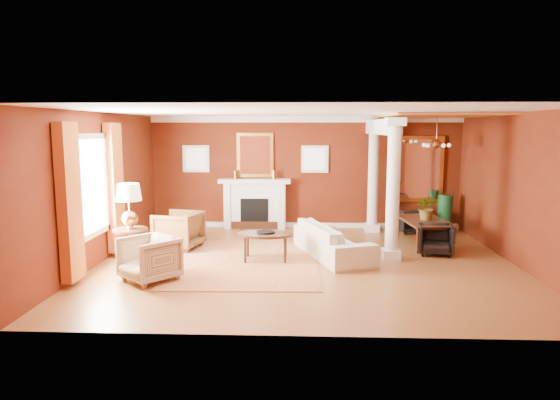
{
  "coord_description": "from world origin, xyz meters",
  "views": [
    {
      "loc": [
        -0.12,
        -9.48,
        2.6
      ],
      "look_at": [
        -0.53,
        0.53,
        1.15
      ],
      "focal_mm": 32.0,
      "sensor_mm": 36.0,
      "label": 1
    }
  ],
  "objects_px": {
    "armchair_leopard": "(178,228)",
    "dining_table": "(426,225)",
    "sofa": "(333,235)",
    "side_table": "(129,211)",
    "coffee_table": "(266,235)",
    "armchair_stripe": "(149,257)"
  },
  "relations": [
    {
      "from": "sofa",
      "to": "armchair_stripe",
      "type": "height_order",
      "value": "sofa"
    },
    {
      "from": "armchair_leopard",
      "to": "side_table",
      "type": "distance_m",
      "value": 1.7
    },
    {
      "from": "armchair_leopard",
      "to": "coffee_table",
      "type": "height_order",
      "value": "armchair_leopard"
    },
    {
      "from": "sofa",
      "to": "coffee_table",
      "type": "relative_size",
      "value": 2.11
    },
    {
      "from": "dining_table",
      "to": "coffee_table",
      "type": "bearing_deg",
      "value": 107.24
    },
    {
      "from": "armchair_leopard",
      "to": "coffee_table",
      "type": "relative_size",
      "value": 0.82
    },
    {
      "from": "armchair_leopard",
      "to": "side_table",
      "type": "relative_size",
      "value": 0.57
    },
    {
      "from": "armchair_leopard",
      "to": "dining_table",
      "type": "height_order",
      "value": "dining_table"
    },
    {
      "from": "armchair_stripe",
      "to": "side_table",
      "type": "relative_size",
      "value": 0.53
    },
    {
      "from": "side_table",
      "to": "armchair_leopard",
      "type": "bearing_deg",
      "value": 70.28
    },
    {
      "from": "sofa",
      "to": "coffee_table",
      "type": "bearing_deg",
      "value": 85.26
    },
    {
      "from": "coffee_table",
      "to": "side_table",
      "type": "height_order",
      "value": "side_table"
    },
    {
      "from": "armchair_stripe",
      "to": "armchair_leopard",
      "type": "bearing_deg",
      "value": 132.87
    },
    {
      "from": "sofa",
      "to": "armchair_leopard",
      "type": "distance_m",
      "value": 3.35
    },
    {
      "from": "armchair_leopard",
      "to": "dining_table",
      "type": "distance_m",
      "value": 5.46
    },
    {
      "from": "armchair_stripe",
      "to": "coffee_table",
      "type": "distance_m",
      "value": 2.37
    },
    {
      "from": "sofa",
      "to": "side_table",
      "type": "bearing_deg",
      "value": 84.53
    },
    {
      "from": "armchair_leopard",
      "to": "coffee_table",
      "type": "xyz_separation_m",
      "value": [
        1.96,
        -0.9,
        0.06
      ]
    },
    {
      "from": "coffee_table",
      "to": "dining_table",
      "type": "height_order",
      "value": "dining_table"
    },
    {
      "from": "side_table",
      "to": "coffee_table",
      "type": "bearing_deg",
      "value": 13.4
    },
    {
      "from": "side_table",
      "to": "sofa",
      "type": "bearing_deg",
      "value": 13.8
    },
    {
      "from": "sofa",
      "to": "dining_table",
      "type": "relative_size",
      "value": 1.41
    }
  ]
}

